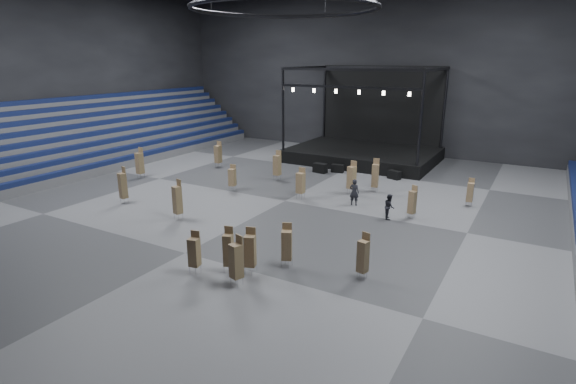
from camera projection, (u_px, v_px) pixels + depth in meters
The scene contains 28 objects.
floor at pixel (285, 201), 32.52m from camera, with size 50.00×50.00×0.00m, color #515154.
wall_back at pixel (385, 67), 47.38m from camera, with size 50.00×0.20×18.00m, color black.
wall_left at pixel (54, 69), 41.93m from camera, with size 0.20×42.00×18.00m, color black.
bleachers_left at pixel (79, 147), 43.02m from camera, with size 7.20×40.00×6.40m.
stage at pixel (366, 145), 45.59m from camera, with size 14.00×10.00×9.20m.
truss_ring at pixel (285, 8), 28.81m from camera, with size 12.30×12.30×5.15m.
flight_case_left at pixel (320, 168), 40.49m from camera, with size 1.26×0.63×0.84m, color black.
flight_case_mid at pixel (338, 168), 40.59m from camera, with size 1.09×0.55×0.73m, color black.
flight_case_right at pixel (394, 175), 38.34m from camera, with size 1.09×0.54×0.73m, color black.
chair_stack_0 at pixel (194, 251), 21.28m from camera, with size 0.56×0.56×2.12m.
chair_stack_1 at pixel (236, 260), 20.06m from camera, with size 0.62×0.62×2.42m.
chair_stack_2 at pixel (250, 250), 21.21m from camera, with size 0.64×0.64×2.32m.
chair_stack_3 at pixel (218, 154), 42.23m from camera, with size 0.57×0.57×2.47m.
chair_stack_4 at pixel (375, 175), 34.36m from camera, with size 0.55×0.55×2.62m.
chair_stack_5 at pixel (287, 244), 21.93m from camera, with size 0.66×0.66×2.26m.
chair_stack_6 at pixel (470, 192), 31.08m from camera, with size 0.44×0.44×2.01m.
chair_stack_7 at pixel (363, 256), 20.72m from camera, with size 0.52×0.52×2.28m.
chair_stack_8 at pixel (277, 165), 37.77m from camera, with size 0.57×0.57×2.53m.
chair_stack_9 at pixel (301, 182), 32.72m from camera, with size 0.55×0.55×2.32m.
chair_stack_10 at pixel (123, 185), 31.66m from camera, with size 0.54×0.54×2.64m.
chair_stack_11 at pixel (412, 202), 28.67m from camera, with size 0.51×0.51×2.19m.
chair_stack_12 at pixel (352, 177), 33.85m from camera, with size 0.64×0.64×2.55m.
chair_stack_13 at pixel (140, 163), 38.28m from camera, with size 0.57×0.57×2.68m.
chair_stack_14 at pixel (232, 177), 34.76m from camera, with size 0.58×0.58×2.06m.
chair_stack_15 at pixel (177, 199), 28.48m from camera, with size 0.57×0.57×2.62m.
chair_stack_16 at pixel (228, 249), 21.37m from camera, with size 0.56×0.56×2.31m.
man_center at pixel (354, 192), 31.37m from camera, with size 0.68×0.45×1.87m, color black.
crew_member at pixel (389, 206), 28.71m from camera, with size 0.80×0.62×1.64m, color black.
Camera 1 is at (15.68, -26.73, 9.91)m, focal length 28.00 mm.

